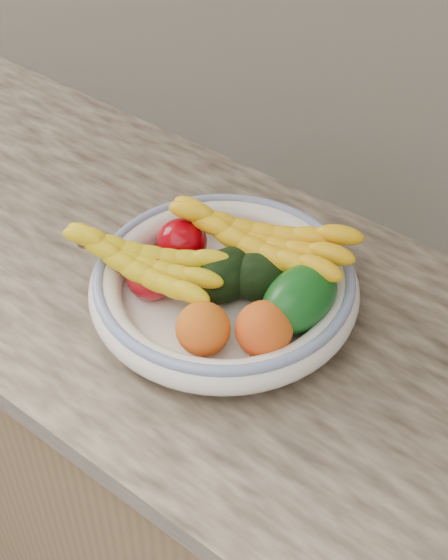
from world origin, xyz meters
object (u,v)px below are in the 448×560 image
green_mango (300,299)px  banana_bunch_front (143,265)px  banana_bunch_back (259,244)px  fruit_bowl (224,286)px

green_mango → banana_bunch_front: green_mango is taller
green_mango → banana_bunch_front: (-0.21, -0.09, 0.01)m
banana_bunch_back → banana_bunch_front: 0.17m
fruit_bowl → banana_bunch_back: size_ratio=1.29×
green_mango → banana_bunch_front: bearing=-154.9°
green_mango → banana_bunch_back: (-0.10, 0.05, 0.01)m
fruit_bowl → green_mango: size_ratio=2.97×
fruit_bowl → green_mango: bearing=10.0°
banana_bunch_back → green_mango: bearing=-37.0°
green_mango → fruit_bowl: bearing=-167.2°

